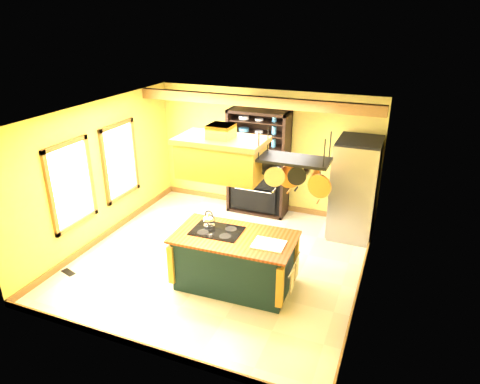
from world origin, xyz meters
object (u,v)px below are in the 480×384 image
Objects in this scene: pot_rack at (294,168)px; hutch at (259,173)px; kitchen_island at (234,260)px; range_hood at (221,156)px; refrigerator at (354,190)px.

pot_rack is 0.47× the size of hutch.
kitchen_island is 1.49× the size of range_hood.
hutch is (-0.61, 2.89, 0.42)m from kitchen_island.
kitchen_island is 2.99m from refrigerator.
hutch is at bearing 117.85° from pot_rack.
refrigerator is at bearing 76.85° from pot_rack.
hutch is (-2.12, 0.35, -0.06)m from refrigerator.
kitchen_island is 1.94m from pot_rack.
hutch is at bearing 100.21° from kitchen_island.
kitchen_island is 1.77m from range_hood.
range_hood and pot_rack have the same top height.
pot_rack is at bearing -103.15° from refrigerator.
kitchen_island is at bearing -78.05° from hutch.
hutch is (-1.53, 2.89, -1.29)m from pot_rack.
pot_rack is at bearing -1.78° from kitchen_island.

